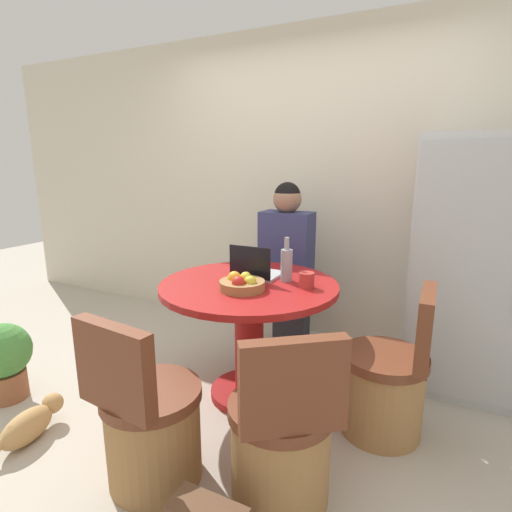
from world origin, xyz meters
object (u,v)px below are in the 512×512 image
object	(u,v)px
chair_near_camera	(150,427)
cat	(31,423)
fruit_bowl	(242,284)
chair_near_right_corner	(281,444)
potted_plant	(3,358)
bottle	(286,264)
refrigerator	(472,266)
person_seated	(288,259)
laptop	(256,271)
dining_table	(249,317)
chair_right_side	(386,386)

from	to	relation	value
chair_near_camera	cat	size ratio (longest dim) A/B	1.87
fruit_bowl	chair_near_right_corner	bearing A→B (deg)	-48.21
cat	potted_plant	xyz separation A→B (m)	(-0.51, 0.19, 0.19)
bottle	chair_near_camera	bearing A→B (deg)	-105.89
refrigerator	chair_near_camera	world-z (taller)	refrigerator
person_seated	laptop	world-z (taller)	person_seated
chair_near_camera	cat	world-z (taller)	chair_near_camera
cat	potted_plant	world-z (taller)	potted_plant
laptop	refrigerator	bearing A→B (deg)	-151.91
bottle	dining_table	bearing A→B (deg)	-143.84
potted_plant	chair_near_right_corner	bearing A→B (deg)	1.25
fruit_bowl	bottle	bearing A→B (deg)	59.74
dining_table	fruit_bowl	bearing A→B (deg)	-79.34
chair_near_camera	chair_right_side	bearing A→B (deg)	-131.60
refrigerator	laptop	bearing A→B (deg)	-151.91
dining_table	person_seated	distance (m)	0.81
bottle	cat	distance (m)	1.72
refrigerator	bottle	size ratio (longest dim) A/B	6.01
laptop	chair_near_right_corner	bearing A→B (deg)	122.81
dining_table	person_seated	bearing A→B (deg)	93.38
fruit_bowl	potted_plant	xyz separation A→B (m)	(-1.43, -0.59, -0.53)
chair_near_right_corner	refrigerator	bearing A→B (deg)	-152.89
refrigerator	fruit_bowl	world-z (taller)	refrigerator
fruit_bowl	cat	size ratio (longest dim) A/B	0.58
chair_right_side	dining_table	bearing A→B (deg)	-90.00
person_seated	bottle	xyz separation A→B (m)	(0.24, -0.64, 0.13)
chair_near_right_corner	fruit_bowl	xyz separation A→B (m)	(-0.49, 0.54, 0.53)
dining_table	potted_plant	size ratio (longest dim) A/B	2.18
chair_right_side	laptop	xyz separation A→B (m)	(-0.87, 0.12, 0.53)
potted_plant	cat	bearing A→B (deg)	-20.59
bottle	cat	bearing A→B (deg)	-135.69
laptop	fruit_bowl	xyz separation A→B (m)	(0.04, -0.28, -0.01)
chair_near_right_corner	person_seated	distance (m)	1.64
refrigerator	potted_plant	bearing A→B (deg)	-149.87
chair_near_camera	laptop	bearing A→B (deg)	-88.26
bottle	laptop	bearing A→B (deg)	-177.96
chair_right_side	chair_near_camera	distance (m)	1.28
chair_near_camera	chair_near_right_corner	bearing A→B (deg)	-158.61
chair_right_side	cat	size ratio (longest dim) A/B	1.87
chair_right_side	person_seated	distance (m)	1.28
chair_right_side	fruit_bowl	world-z (taller)	fruit_bowl
chair_near_right_corner	laptop	xyz separation A→B (m)	(-0.53, 0.82, 0.53)
dining_table	chair_near_right_corner	distance (m)	0.90
refrigerator	bottle	world-z (taller)	refrigerator
fruit_bowl	laptop	bearing A→B (deg)	98.83
laptop	bottle	xyz separation A→B (m)	(0.21, 0.01, 0.07)
chair_near_right_corner	chair_right_side	xyz separation A→B (m)	(0.34, 0.70, 0.00)
chair_near_right_corner	fruit_bowl	distance (m)	0.90
dining_table	person_seated	xyz separation A→B (m)	(-0.05, 0.78, 0.21)
chair_near_camera	fruit_bowl	xyz separation A→B (m)	(0.12, 0.71, 0.53)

